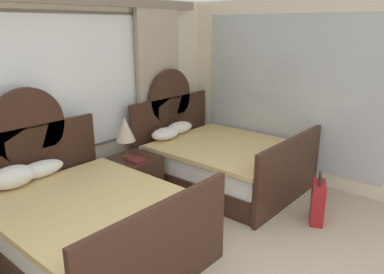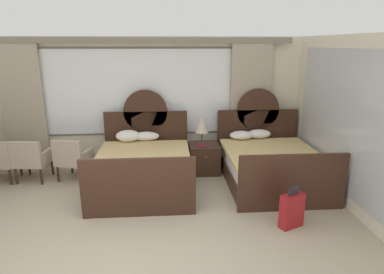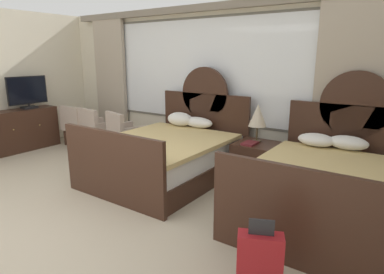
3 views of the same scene
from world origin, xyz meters
name	(u,v)px [view 3 (image 3 of 3)]	position (x,y,z in m)	size (l,w,h in m)	color
ground_plane	(9,244)	(0.00, 0.00, 0.00)	(24.00, 24.00, 0.00)	tan
wall_back_window	(205,80)	(0.00, 3.63, 1.42)	(6.86, 0.22, 2.70)	beige
bed_near_window	(168,154)	(0.12, 2.39, 0.36)	(1.72, 2.21, 1.66)	#382116
bed_near_mirror	(330,189)	(2.50, 2.39, 0.36)	(1.72, 2.21, 1.66)	#382116
nightstand_between_beds	(256,162)	(1.32, 3.00, 0.29)	(0.60, 0.62, 0.59)	#382116
table_lamp_on_nightstand	(258,116)	(1.27, 3.08, 0.98)	(0.27, 0.27, 0.57)	brown
book_on_nightstand	(250,143)	(1.26, 2.88, 0.60)	(0.18, 0.26, 0.03)	maroon
dresser_minibar	(8,132)	(-3.21, 1.65, 0.41)	(0.45, 1.89, 0.81)	#382116
tv_flatscreen	(28,92)	(-3.19, 2.12, 1.14)	(0.20, 0.79, 0.63)	black
armchair_by_window_left	(124,132)	(-1.25, 2.79, 0.46)	(0.71, 0.71, 0.84)	#B29E8E
armchair_by_window_centre	(96,127)	(-2.02, 2.79, 0.46)	(0.63, 0.63, 0.84)	#B29E8E
armchair_by_window_right	(78,123)	(-2.61, 2.79, 0.46)	(0.58, 0.58, 0.84)	#B29E8E
suitcase_on_floor	(259,263)	(2.33, 0.79, 0.26)	(0.38, 0.28, 0.63)	maroon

